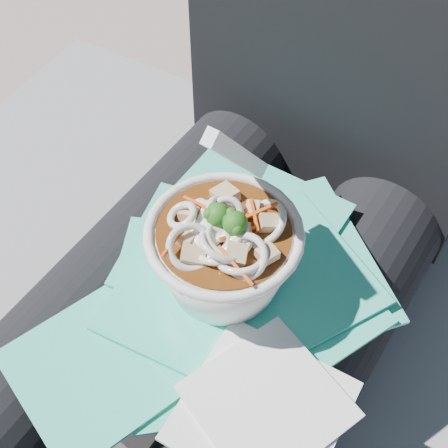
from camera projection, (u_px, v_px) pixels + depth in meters
The scene contains 6 objects.
stone_ledge at pixel (263, 348), 0.96m from camera, with size 1.00×0.50×0.46m, color slate.
lap at pixel (202, 327), 0.65m from camera, with size 0.34×0.48×0.14m.
person_body at pixel (250, 252), 0.67m from camera, with size 0.34×0.94×1.00m.
plastic_bag at pixel (224, 284), 0.59m from camera, with size 0.29×0.39×0.02m.
napkins at pixel (264, 407), 0.50m from camera, with size 0.14×0.14×0.01m.
udon_bowl at pixel (224, 250), 0.54m from camera, with size 0.15×0.16×0.19m.
Camera 1 is at (0.19, -0.25, 1.10)m, focal length 50.00 mm.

